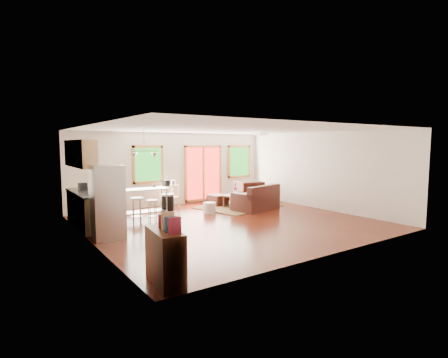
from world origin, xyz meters
TOP-DOWN VIEW (x-y plane):
  - floor at (0.00, 0.00)m, footprint 7.50×7.00m
  - ceiling at (0.00, 0.00)m, footprint 7.50×7.00m
  - back_wall at (0.00, 3.51)m, footprint 7.50×0.02m
  - left_wall at (-3.76, 0.00)m, footprint 0.02×7.00m
  - right_wall at (3.76, 0.00)m, footprint 0.02×7.00m
  - front_wall at (0.00, -3.51)m, footprint 7.50×0.02m
  - window_left at (-1.00, 3.46)m, footprint 1.10×0.05m
  - french_doors at (1.20, 3.46)m, footprint 1.60×0.05m
  - window_right at (2.90, 3.46)m, footprint 1.10×0.05m
  - rug at (1.67, 1.82)m, footprint 3.02×2.56m
  - loveseat at (1.82, 1.02)m, footprint 1.74×1.23m
  - coffee_table at (1.65, 1.92)m, footprint 1.24×1.00m
  - armchair at (2.56, 2.39)m, footprint 1.06×1.02m
  - ottoman at (1.22, 2.49)m, footprint 0.67×0.67m
  - pouf at (0.22, 1.45)m, footprint 0.40×0.40m
  - vase at (1.55, 1.87)m, footprint 0.23×0.24m
  - book at (2.16, 1.54)m, footprint 0.23×0.06m
  - cabinets at (-3.49, 1.70)m, footprint 0.64×2.24m
  - refrigerator at (-3.31, 0.21)m, footprint 0.74×0.71m
  - island at (-1.91, 1.68)m, footprint 1.48×0.69m
  - cup at (-1.63, 1.49)m, footprint 0.13×0.10m
  - bar_stool_a at (-2.27, 1.18)m, footprint 0.43×0.43m
  - bar_stool_b at (-1.85, 1.11)m, footprint 0.35×0.35m
  - trash_can at (-1.14, 1.63)m, footprint 0.45×0.45m
  - kitchen_cart at (-0.45, 2.98)m, footprint 0.73×0.58m
  - bookshelf at (-3.35, -2.98)m, footprint 0.48×1.00m
  - ceiling_flush at (1.60, 0.60)m, footprint 0.35×0.35m
  - pendant_light at (-1.90, 1.50)m, footprint 0.80×0.18m

SIDE VIEW (x-z plane):
  - floor at x=0.00m, z-range -0.02..0.00m
  - rug at x=1.67m, z-range 0.00..0.03m
  - pouf at x=0.22m, z-range 0.00..0.34m
  - ottoman at x=1.22m, z-range 0.00..0.39m
  - loveseat at x=1.82m, z-range -0.09..0.75m
  - trash_can at x=-1.14m, z-range 0.00..0.71m
  - coffee_table at x=1.65m, z-range 0.16..0.59m
  - bookshelf at x=-3.35m, z-range -0.12..1.01m
  - armchair at x=2.56m, z-range 0.00..0.92m
  - bar_stool_b at x=-1.85m, z-range 0.16..0.82m
  - vase at x=1.55m, z-range 0.36..0.67m
  - book at x=2.16m, z-range 0.40..0.70m
  - bar_stool_a at x=-2.27m, z-range 0.18..0.93m
  - island at x=-1.91m, z-range 0.17..1.08m
  - kitchen_cart at x=-0.45m, z-range 0.18..1.16m
  - refrigerator at x=-3.31m, z-range 0.00..1.71m
  - cabinets at x=-3.49m, z-range -0.22..2.08m
  - cup at x=-1.63m, z-range 0.95..1.07m
  - french_doors at x=1.20m, z-range 0.05..2.15m
  - back_wall at x=0.00m, z-range 0.00..2.60m
  - left_wall at x=-3.76m, z-range 0.00..2.60m
  - right_wall at x=3.76m, z-range 0.00..2.60m
  - front_wall at x=0.00m, z-range 0.00..2.60m
  - window_left at x=-1.00m, z-range 0.85..2.15m
  - window_right at x=2.90m, z-range 0.85..2.15m
  - pendant_light at x=-1.90m, z-range 1.50..2.29m
  - ceiling_flush at x=1.60m, z-range 2.47..2.59m
  - ceiling at x=0.00m, z-range 2.60..2.62m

